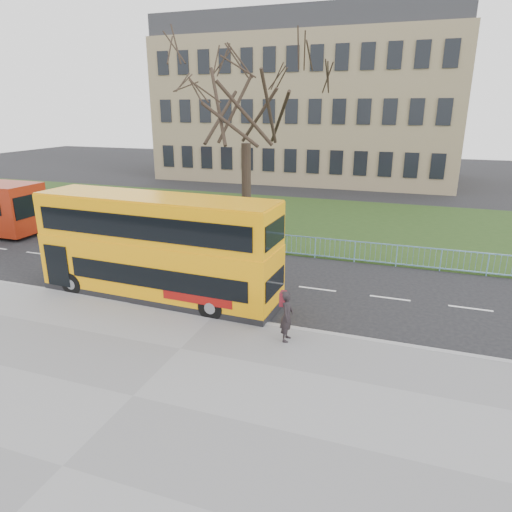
# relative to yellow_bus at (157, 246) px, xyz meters

# --- Properties ---
(ground) EXTENTS (120.00, 120.00, 0.00)m
(ground) POSITION_rel_yellow_bus_xyz_m (2.85, 0.51, -2.21)
(ground) COLOR black
(ground) RESTS_ON ground
(pavement) EXTENTS (80.00, 10.50, 0.12)m
(pavement) POSITION_rel_yellow_bus_xyz_m (2.85, -6.24, -2.15)
(pavement) COLOR slate
(pavement) RESTS_ON ground
(kerb) EXTENTS (80.00, 0.20, 0.14)m
(kerb) POSITION_rel_yellow_bus_xyz_m (2.85, -1.04, -2.14)
(kerb) COLOR gray
(kerb) RESTS_ON ground
(grass_verge) EXTENTS (80.00, 15.40, 0.08)m
(grass_verge) POSITION_rel_yellow_bus_xyz_m (2.85, 14.81, -2.17)
(grass_verge) COLOR #1E3613
(grass_verge) RESTS_ON ground
(guard_railing) EXTENTS (40.00, 0.12, 1.10)m
(guard_railing) POSITION_rel_yellow_bus_xyz_m (2.85, 7.11, -1.66)
(guard_railing) COLOR #7CB2DC
(guard_railing) RESTS_ON ground
(bare_tree) EXTENTS (8.86, 8.86, 12.66)m
(bare_tree) POSITION_rel_yellow_bus_xyz_m (-0.15, 10.51, 4.20)
(bare_tree) COLOR black
(bare_tree) RESTS_ON grass_verge
(civic_building) EXTENTS (30.00, 15.00, 14.00)m
(civic_building) POSITION_rel_yellow_bus_xyz_m (-2.15, 35.51, 4.79)
(civic_building) COLOR #8A7857
(civic_building) RESTS_ON ground
(yellow_bus) EXTENTS (9.91, 2.73, 4.12)m
(yellow_bus) POSITION_rel_yellow_bus_xyz_m (0.00, 0.00, 0.00)
(yellow_bus) COLOR #FFA50A
(yellow_bus) RESTS_ON ground
(pedestrian) EXTENTS (0.44, 0.65, 1.72)m
(pedestrian) POSITION_rel_yellow_bus_xyz_m (5.86, -1.95, -1.23)
(pedestrian) COLOR black
(pedestrian) RESTS_ON pavement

